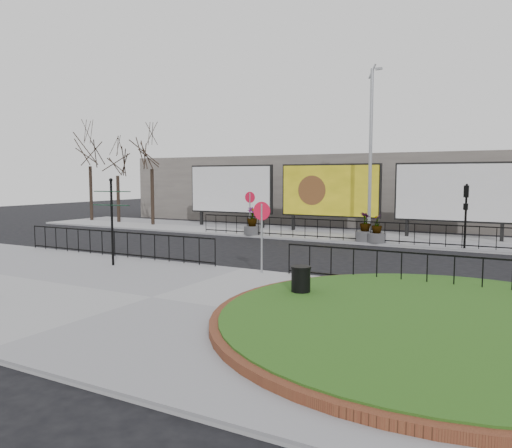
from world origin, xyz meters
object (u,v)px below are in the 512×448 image
Objects in this scene: billboard_mid at (330,191)px; litter_bin at (301,283)px; lamp_post at (371,151)px; fingerpost_sign at (112,213)px; planter_a at (252,224)px; planter_c at (377,233)px; planter_b at (365,231)px.

billboard_mid is 17.18m from litter_bin.
fingerpost_sign is (-6.11, -12.81, -2.73)m from lamp_post.
planter_a is 7.23m from planter_c.
billboard_mid is 4.10× the size of planter_b.
planter_a is (-8.59, 12.67, 0.17)m from litter_bin.
fingerpost_sign is 2.07× the size of planter_a.
fingerpost_sign reaches higher than planter_c.
fingerpost_sign is at bearing -121.84° from planter_c.
litter_bin is 12.74m from planter_c.
lamp_post is 4.57m from planter_c.
planter_a is at bearing -133.26° from billboard_mid.
planter_b reaches higher than litter_bin.
planter_a is (-3.36, -3.57, -1.85)m from billboard_mid.
planter_c reaches higher than litter_bin.
planter_c is (0.86, -1.60, -4.19)m from lamp_post.
litter_bin is (2.23, -14.27, -4.24)m from lamp_post.
fingerpost_sign reaches higher than planter_a.
fingerpost_sign is 13.13m from planter_b.
planter_b reaches higher than planter_c.
planter_a reaches higher than planter_c.
billboard_mid is at bearing 46.74° from planter_a.
lamp_post is at bearing 98.87° from litter_bin.
litter_bin is (5.23, -16.24, -2.02)m from billboard_mid.
billboard_mid is at bearing 72.42° from fingerpost_sign.
planter_b is at bearing 98.97° from litter_bin.
billboard_mid is 1.89× the size of fingerpost_sign.
planter_b is (0.19, -1.38, -4.17)m from lamp_post.
lamp_post is 10.08× the size of litter_bin.
litter_bin is at bearing -72.14° from billboard_mid.
planter_c is (6.96, 11.21, -1.46)m from fingerpost_sign.
planter_a is 6.56m from planter_b.
lamp_post reaches higher than planter_a.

